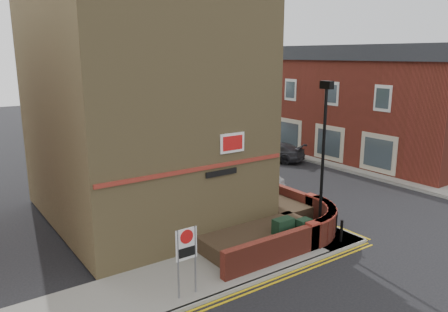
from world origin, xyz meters
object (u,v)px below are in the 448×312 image
(utility_cabinet_large, at_px, (283,234))
(lamppost, at_px, (323,161))
(silver_car_near, at_px, (249,177))
(zone_sign, at_px, (187,249))

(utility_cabinet_large, bearing_deg, lamppost, -3.01)
(lamppost, distance_m, utility_cabinet_large, 3.24)
(utility_cabinet_large, relative_size, silver_car_near, 0.30)
(lamppost, relative_size, zone_sign, 2.86)
(lamppost, xyz_separation_m, utility_cabinet_large, (-1.90, 0.10, -2.62))
(lamppost, distance_m, zone_sign, 6.85)
(lamppost, relative_size, silver_car_near, 1.56)
(lamppost, xyz_separation_m, silver_car_near, (2.00, 7.14, -2.68))
(lamppost, relative_size, utility_cabinet_large, 5.25)
(lamppost, xyz_separation_m, zone_sign, (-6.60, -0.70, -1.70))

